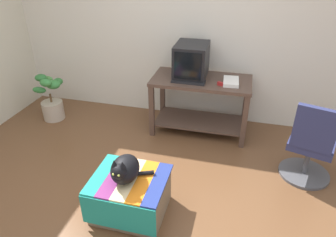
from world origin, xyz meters
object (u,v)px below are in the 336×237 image
desk (201,96)px  office_chair (310,147)px  cat (125,169)px  potted_plant (52,100)px  ottoman_with_blanket (130,195)px  stapler (222,84)px  keyboard (188,81)px  tv_monitor (191,61)px  book (231,82)px

desk → office_chair: 1.41m
cat → potted_plant: 2.18m
potted_plant → ottoman_with_blanket: bearing=-39.4°
ottoman_with_blanket → stapler: bearing=66.5°
office_chair → keyboard: bearing=-5.2°
cat → office_chair: office_chair is taller
tv_monitor → ottoman_with_blanket: 1.81m
keyboard → ottoman_with_blanket: (-0.23, -1.44, -0.54)m
office_chair → desk: bearing=-12.5°
tv_monitor → desk: bearing=-21.3°
ottoman_with_blanket → desk: bearing=77.1°
ottoman_with_blanket → stapler: 1.66m
book → cat: size_ratio=0.83×
tv_monitor → potted_plant: tv_monitor is taller
book → office_chair: size_ratio=0.32×
keyboard → ottoman_with_blanket: keyboard is taller
ottoman_with_blanket → cat: (-0.02, -0.03, 0.31)m
book → stapler: 0.14m
tv_monitor → potted_plant: bearing=-172.8°
desk → ottoman_with_blanket: size_ratio=1.86×
ottoman_with_blanket → stapler: (0.63, 1.44, 0.55)m
book → stapler: (-0.09, -0.10, -0.00)m
desk → keyboard: bearing=-135.0°
tv_monitor → stapler: tv_monitor is taller
keyboard → tv_monitor: bearing=93.5°
tv_monitor → office_chair: 1.65m
potted_plant → office_chair: (3.27, -0.47, 0.11)m
keyboard → cat: keyboard is taller
stapler → book: bearing=-21.1°
tv_monitor → ottoman_with_blanket: bearing=-98.3°
desk → cat: (-0.38, -1.61, 0.02)m
cat → potted_plant: (-1.65, 1.40, -0.23)m
book → office_chair: office_chair is taller
book → keyboard: bearing=-172.6°
ottoman_with_blanket → cat: size_ratio=1.92×
book → stapler: book is taller
ottoman_with_blanket → office_chair: size_ratio=0.74×
keyboard → office_chair: 1.51m
book → cat: bearing=-119.1°
ottoman_with_blanket → cat: bearing=-121.3°
stapler → potted_plant: bearing=112.8°
stapler → cat: bearing=177.5°
book → potted_plant: (-2.39, -0.17, -0.47)m
office_chair → ottoman_with_blanket: bearing=45.8°
desk → potted_plant: bearing=-174.9°
desk → ottoman_with_blanket: desk is taller
desk → keyboard: 0.31m
cat → office_chair: 1.87m
office_chair → stapler: size_ratio=8.09×
potted_plant → cat: bearing=-40.3°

